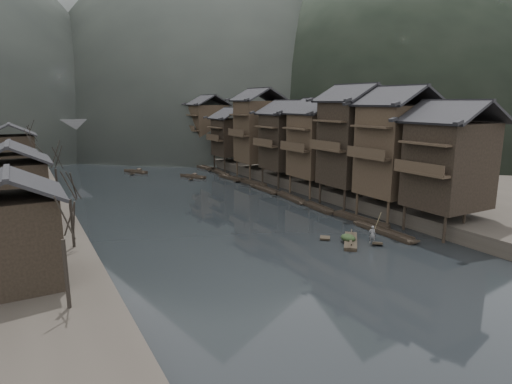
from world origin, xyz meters
TOP-DOWN VIEW (x-y plane):
  - water at (0.00, 0.00)m, footprint 300.00×300.00m
  - right_bank at (35.00, 40.00)m, footprint 40.00×200.00m
  - stilt_houses at (17.28, 18.91)m, footprint 9.00×67.60m
  - left_houses at (-20.50, 20.12)m, footprint 8.10×53.20m
  - bare_trees at (-17.00, 22.95)m, footprint 3.82×60.04m
  - moored_sampans at (12.00, 17.50)m, footprint 2.97×54.73m
  - midriver_boats at (2.63, 39.19)m, footprint 10.74×15.51m
  - stone_bridge at (-0.00, 72.00)m, footprint 40.00×6.00m
  - hero_sampan at (6.64, -6.13)m, footprint 4.34×4.67m
  - cargo_heap at (6.47, -5.95)m, footprint 1.20×1.57m
  - boatman at (7.92, -7.55)m, footprint 0.71×0.69m
  - bamboo_pole at (8.12, -7.55)m, footprint 0.68×2.09m

SIDE VIEW (x-z plane):
  - water at x=0.00m, z-range 0.00..0.00m
  - moored_sampans at x=12.00m, z-range -0.03..0.44m
  - hero_sampan at x=6.64m, z-range -0.02..0.42m
  - midriver_boats at x=2.63m, z-range -0.02..0.43m
  - cargo_heap at x=6.47m, z-range 0.44..1.16m
  - right_bank at x=35.00m, z-range 0.00..1.80m
  - boatman at x=7.92m, z-range 0.44..2.08m
  - bamboo_pole at x=8.12m, z-range 2.08..6.14m
  - stone_bridge at x=0.00m, z-range 0.61..9.61m
  - left_houses at x=-20.50m, z-range 1.30..10.02m
  - bare_trees at x=-17.00m, z-range 2.56..10.19m
  - stilt_houses at x=17.28m, z-range 1.13..16.56m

